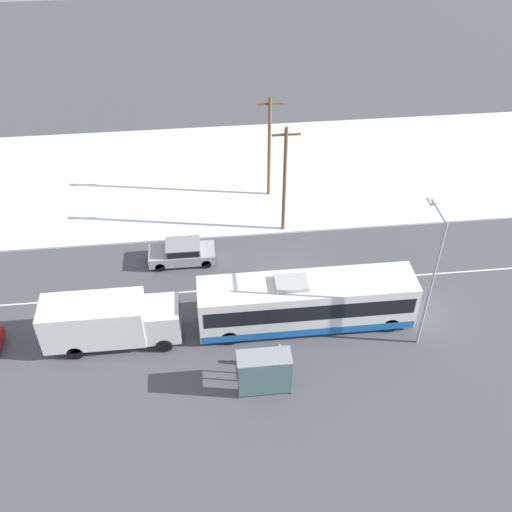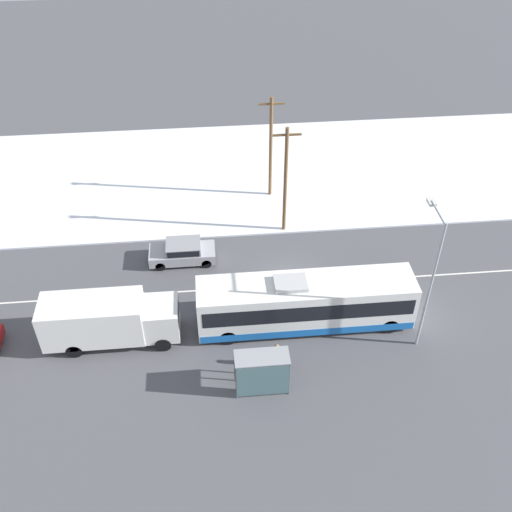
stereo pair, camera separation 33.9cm
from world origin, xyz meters
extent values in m
plane|color=#4C4C51|center=(0.00, 0.00, 0.00)|extent=(120.00, 120.00, 0.00)
cube|color=silver|center=(0.00, 13.12, 0.06)|extent=(80.00, 15.86, 0.12)
cube|color=silver|center=(0.00, 0.00, 0.00)|extent=(60.00, 0.12, 0.00)
cube|color=white|center=(0.40, -3.34, 1.67)|extent=(12.16, 2.55, 2.79)
cube|color=black|center=(0.40, -3.34, 2.01)|extent=(11.67, 2.57, 1.06)
cube|color=blue|center=(0.40, -3.34, 0.53)|extent=(12.04, 2.57, 0.50)
cube|color=#B2B2B2|center=(-0.51, -3.34, 3.19)|extent=(1.80, 1.40, 0.24)
cylinder|color=black|center=(5.08, -4.48, 0.50)|extent=(1.00, 0.28, 1.00)
cylinder|color=black|center=(5.08, -2.21, 0.50)|extent=(1.00, 0.28, 1.00)
cylinder|color=black|center=(-4.07, -4.48, 0.50)|extent=(1.00, 0.28, 1.00)
cylinder|color=black|center=(-4.07, -2.21, 0.50)|extent=(1.00, 0.28, 1.00)
cube|color=silver|center=(-11.35, -3.61, 1.73)|extent=(5.49, 2.30, 2.47)
cube|color=silver|center=(-7.65, -3.61, 1.46)|extent=(1.90, 2.19, 1.93)
cube|color=black|center=(-6.72, -3.61, 1.84)|extent=(0.06, 1.96, 0.85)
cylinder|color=black|center=(-7.65, -4.63, 0.45)|extent=(0.90, 0.26, 0.90)
cylinder|color=black|center=(-7.65, -2.59, 0.45)|extent=(0.90, 0.26, 0.90)
cylinder|color=black|center=(-12.45, -4.63, 0.45)|extent=(0.90, 0.26, 0.90)
cylinder|color=black|center=(-12.45, -2.59, 0.45)|extent=(0.90, 0.26, 0.90)
cube|color=#9E9EA3|center=(-6.58, 2.95, 0.56)|extent=(4.23, 1.80, 0.68)
cube|color=gray|center=(-6.48, 2.95, 1.18)|extent=(2.20, 1.66, 0.54)
cube|color=black|center=(-6.48, 2.95, 1.19)|extent=(2.03, 1.69, 0.43)
cylinder|color=black|center=(-8.00, 2.16, 0.32)|extent=(0.64, 0.22, 0.64)
cylinder|color=black|center=(-8.00, 3.74, 0.32)|extent=(0.64, 0.22, 0.64)
cylinder|color=black|center=(-5.07, 2.16, 0.32)|extent=(0.64, 0.22, 0.64)
cylinder|color=black|center=(-5.07, 3.74, 0.32)|extent=(0.64, 0.22, 0.64)
cylinder|color=#23232D|center=(-1.70, -6.34, 0.38)|extent=(0.12, 0.12, 0.76)
cylinder|color=#23232D|center=(-1.47, -6.34, 0.38)|extent=(0.12, 0.12, 0.76)
cube|color=black|center=(-1.59, -6.34, 1.07)|extent=(0.40, 0.21, 0.63)
sphere|color=#8E6647|center=(-1.59, -6.34, 1.52)|extent=(0.26, 0.26, 0.26)
cylinder|color=black|center=(-1.83, -6.34, 1.04)|extent=(0.10, 0.10, 0.60)
cylinder|color=black|center=(-1.34, -6.34, 1.04)|extent=(0.10, 0.10, 0.60)
cube|color=gray|center=(-2.52, -7.69, 2.37)|extent=(2.76, 1.20, 0.06)
cube|color=slate|center=(-2.52, -8.27, 1.20)|extent=(2.65, 0.04, 2.16)
cylinder|color=#474C51|center=(-3.86, -7.13, 1.17)|extent=(0.08, 0.08, 2.34)
cylinder|color=#474C51|center=(-1.18, -7.13, 1.17)|extent=(0.08, 0.08, 2.34)
cylinder|color=#474C51|center=(-3.86, -8.25, 1.17)|extent=(0.08, 0.08, 2.34)
cylinder|color=#474C51|center=(-1.18, -8.25, 1.17)|extent=(0.08, 0.08, 2.34)
cylinder|color=#9EA3A8|center=(6.40, -5.50, 4.19)|extent=(0.14, 0.14, 8.38)
cylinder|color=#9EA3A8|center=(6.40, -4.47, 8.23)|extent=(0.10, 2.06, 0.10)
cube|color=silver|center=(6.40, -3.44, 8.16)|extent=(0.36, 0.60, 0.16)
cylinder|color=brown|center=(0.38, 5.61, 3.93)|extent=(0.24, 0.24, 7.86)
cube|color=brown|center=(0.38, 5.61, 7.36)|extent=(1.80, 0.12, 0.12)
cylinder|color=brown|center=(-0.08, 10.00, 3.93)|extent=(0.24, 0.24, 7.85)
cube|color=brown|center=(-0.08, 10.00, 7.35)|extent=(1.80, 0.12, 0.12)
camera|label=1|loc=(-5.01, -27.12, 25.15)|focal=42.00mm
camera|label=2|loc=(-4.67, -27.16, 25.15)|focal=42.00mm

